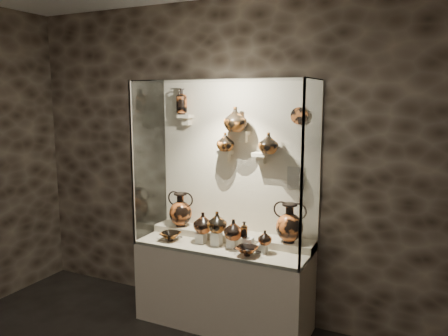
{
  "coord_description": "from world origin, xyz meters",
  "views": [
    {
      "loc": [
        1.77,
        -1.49,
        2.24
      ],
      "look_at": [
        0.0,
        2.19,
        1.58
      ],
      "focal_mm": 35.0,
      "sensor_mm": 36.0,
      "label": 1
    }
  ],
  "objects_px": {
    "kylix_right": "(247,250)",
    "lekythos_small": "(244,229)",
    "amphora_right": "(289,223)",
    "jug_b": "(217,222)",
    "ovoid_vase_c": "(269,143)",
    "ovoid_vase_b": "(235,119)",
    "ovoid_vase_a": "(225,142)",
    "jug_c": "(234,229)",
    "kylix_left": "(171,236)",
    "lekythos_tall": "(182,100)",
    "jug_a": "(203,223)",
    "amphora_left": "(181,209)",
    "jug_e": "(265,237)"
  },
  "relations": [
    {
      "from": "ovoid_vase_a",
      "to": "jug_b",
      "type": "bearing_deg",
      "value": -106.43
    },
    {
      "from": "jug_a",
      "to": "ovoid_vase_c",
      "type": "xyz_separation_m",
      "value": [
        0.58,
        0.23,
        0.79
      ]
    },
    {
      "from": "jug_c",
      "to": "ovoid_vase_c",
      "type": "relative_size",
      "value": 0.96
    },
    {
      "from": "lekythos_tall",
      "to": "ovoid_vase_a",
      "type": "height_order",
      "value": "lekythos_tall"
    },
    {
      "from": "ovoid_vase_b",
      "to": "jug_a",
      "type": "bearing_deg",
      "value": -116.75
    },
    {
      "from": "jug_e",
      "to": "kylix_left",
      "type": "xyz_separation_m",
      "value": [
        -0.97,
        -0.08,
        -0.1
      ]
    },
    {
      "from": "kylix_right",
      "to": "lekythos_small",
      "type": "bearing_deg",
      "value": 137.93
    },
    {
      "from": "kylix_left",
      "to": "lekythos_tall",
      "type": "xyz_separation_m",
      "value": [
        -0.06,
        0.36,
        1.34
      ]
    },
    {
      "from": "lekythos_tall",
      "to": "kylix_right",
      "type": "bearing_deg",
      "value": -33.2
    },
    {
      "from": "jug_a",
      "to": "ovoid_vase_a",
      "type": "height_order",
      "value": "ovoid_vase_a"
    },
    {
      "from": "amphora_right",
      "to": "ovoid_vase_b",
      "type": "height_order",
      "value": "ovoid_vase_b"
    },
    {
      "from": "ovoid_vase_b",
      "to": "ovoid_vase_c",
      "type": "distance_m",
      "value": 0.4
    },
    {
      "from": "lekythos_small",
      "to": "kylix_right",
      "type": "xyz_separation_m",
      "value": [
        0.08,
        -0.12,
        -0.16
      ]
    },
    {
      "from": "lekythos_tall",
      "to": "ovoid_vase_b",
      "type": "relative_size",
      "value": 1.27
    },
    {
      "from": "kylix_right",
      "to": "amphora_right",
      "type": "bearing_deg",
      "value": 62.07
    },
    {
      "from": "jug_c",
      "to": "lekythos_small",
      "type": "height_order",
      "value": "lekythos_small"
    },
    {
      "from": "jug_c",
      "to": "ovoid_vase_a",
      "type": "bearing_deg",
      "value": 148.22
    },
    {
      "from": "kylix_left",
      "to": "lekythos_tall",
      "type": "distance_m",
      "value": 1.38
    },
    {
      "from": "amphora_right",
      "to": "jug_e",
      "type": "height_order",
      "value": "amphora_right"
    },
    {
      "from": "lekythos_small",
      "to": "ovoid_vase_b",
      "type": "distance_m",
      "value": 1.05
    },
    {
      "from": "amphora_right",
      "to": "jug_e",
      "type": "bearing_deg",
      "value": -155.13
    },
    {
      "from": "jug_c",
      "to": "kylix_right",
      "type": "relative_size",
      "value": 0.76
    },
    {
      "from": "jug_b",
      "to": "ovoid_vase_c",
      "type": "bearing_deg",
      "value": 33.88
    },
    {
      "from": "kylix_left",
      "to": "kylix_right",
      "type": "distance_m",
      "value": 0.85
    },
    {
      "from": "kylix_left",
      "to": "ovoid_vase_b",
      "type": "xyz_separation_m",
      "value": [
        0.57,
        0.3,
        1.16
      ]
    },
    {
      "from": "jug_a",
      "to": "kylix_right",
      "type": "distance_m",
      "value": 0.57
    },
    {
      "from": "ovoid_vase_c",
      "to": "lekythos_small",
      "type": "bearing_deg",
      "value": -101.26
    },
    {
      "from": "jug_b",
      "to": "ovoid_vase_a",
      "type": "height_order",
      "value": "ovoid_vase_a"
    },
    {
      "from": "kylix_left",
      "to": "lekythos_tall",
      "type": "bearing_deg",
      "value": 84.54
    },
    {
      "from": "amphora_right",
      "to": "lekythos_small",
      "type": "height_order",
      "value": "amphora_right"
    },
    {
      "from": "jug_a",
      "to": "jug_c",
      "type": "distance_m",
      "value": 0.34
    },
    {
      "from": "lekythos_small",
      "to": "kylix_left",
      "type": "height_order",
      "value": "lekythos_small"
    },
    {
      "from": "kylix_left",
      "to": "jug_e",
      "type": "bearing_deg",
      "value": -10.98
    },
    {
      "from": "amphora_right",
      "to": "lekythos_tall",
      "type": "xyz_separation_m",
      "value": [
        -1.2,
        0.09,
        1.13
      ]
    },
    {
      "from": "jug_e",
      "to": "lekythos_tall",
      "type": "bearing_deg",
      "value": 169.05
    },
    {
      "from": "jug_b",
      "to": "lekythos_tall",
      "type": "height_order",
      "value": "lekythos_tall"
    },
    {
      "from": "amphora_left",
      "to": "jug_e",
      "type": "xyz_separation_m",
      "value": [
        1.02,
        -0.2,
        -0.1
      ]
    },
    {
      "from": "kylix_left",
      "to": "ovoid_vase_c",
      "type": "distance_m",
      "value": 1.34
    },
    {
      "from": "jug_b",
      "to": "lekythos_small",
      "type": "relative_size",
      "value": 1.15
    },
    {
      "from": "jug_e",
      "to": "ovoid_vase_b",
      "type": "distance_m",
      "value": 1.16
    },
    {
      "from": "kylix_left",
      "to": "ovoid_vase_a",
      "type": "xyz_separation_m",
      "value": [
        0.45,
        0.33,
        0.93
      ]
    },
    {
      "from": "jug_c",
      "to": "lekythos_tall",
      "type": "distance_m",
      "value": 1.43
    },
    {
      "from": "ovoid_vase_c",
      "to": "amphora_left",
      "type": "bearing_deg",
      "value": -161.6
    },
    {
      "from": "lekythos_small",
      "to": "ovoid_vase_a",
      "type": "distance_m",
      "value": 0.88
    },
    {
      "from": "jug_b",
      "to": "ovoid_vase_c",
      "type": "height_order",
      "value": "ovoid_vase_c"
    },
    {
      "from": "jug_b",
      "to": "kylix_left",
      "type": "distance_m",
      "value": 0.52
    },
    {
      "from": "jug_b",
      "to": "ovoid_vase_c",
      "type": "distance_m",
      "value": 0.9
    },
    {
      "from": "lekythos_small",
      "to": "ovoid_vase_b",
      "type": "bearing_deg",
      "value": 128.83
    },
    {
      "from": "amphora_right",
      "to": "jug_c",
      "type": "bearing_deg",
      "value": 179.81
    },
    {
      "from": "jug_c",
      "to": "jug_e",
      "type": "bearing_deg",
      "value": 22.22
    }
  ]
}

